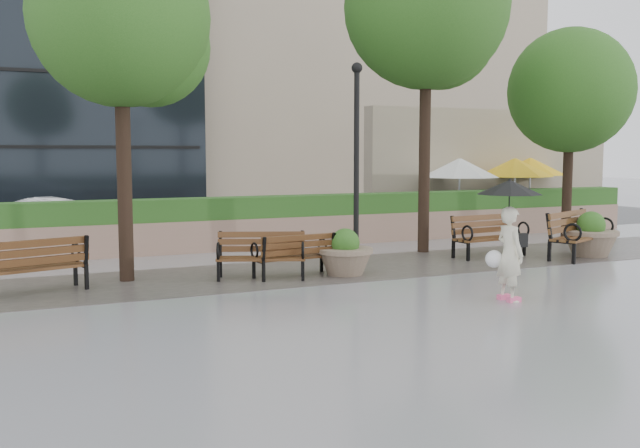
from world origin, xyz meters
name	(u,v)px	position (x,y,z in m)	size (l,w,h in m)	color
ground	(412,294)	(0.00, 0.00, 0.00)	(100.00, 100.00, 0.00)	gray
cobble_strip	(338,269)	(0.00, 3.00, 0.01)	(28.00, 3.20, 0.01)	#383330
hedge_wall	(272,222)	(0.00, 7.00, 0.66)	(24.00, 0.80, 1.35)	#926F5E
cafe_wall	(492,166)	(9.50, 10.00, 2.00)	(10.00, 0.60, 4.00)	tan
cafe_hedge	(521,215)	(9.00, 7.80, 0.45)	(8.00, 0.50, 0.90)	#26531B
asphalt_street	(227,232)	(0.00, 11.00, 0.00)	(40.00, 7.00, 0.00)	black
bldg_stone	(343,6)	(10.00, 23.00, 10.00)	(18.00, 10.00, 20.00)	tan
bench_0	(32,278)	(-6.09, 2.81, 0.30)	(1.97, 1.22, 0.99)	brown
bench_1	(261,266)	(-1.91, 2.52, 0.28)	(1.84, 1.27, 0.92)	brown
bench_2	(294,264)	(-1.22, 2.49, 0.26)	(1.68, 0.79, 0.87)	brown
bench_3	(489,245)	(4.07, 3.09, 0.30)	(1.92, 0.90, 1.00)	brown
bench_4	(578,244)	(5.89, 2.08, 0.33)	(2.20, 1.57, 1.10)	brown
planter_left	(345,257)	(-0.18, 2.29, 0.37)	(1.14, 1.14, 0.96)	#7F6B56
planter_right	(590,239)	(6.38, 2.20, 0.43)	(1.30, 1.30, 1.09)	#7F6B56
lamppost	(356,176)	(0.65, 3.41, 1.97)	(0.28, 0.28, 4.45)	black
tree_0	(128,26)	(-4.20, 3.51, 4.90)	(3.47, 3.38, 6.72)	black
tree_1	(430,14)	(3.26, 4.55, 5.88)	(4.03, 4.03, 8.06)	black
tree_2	(572,95)	(8.78, 5.46, 4.17)	(3.65, 3.58, 6.07)	black
patio_umb_white	(460,168)	(7.03, 8.47, 1.99)	(2.50, 2.50, 2.30)	black
patio_umb_yellow_a	(515,168)	(9.12, 8.31, 1.99)	(2.50, 2.50, 2.30)	black
patio_umb_yellow_b	(530,167)	(10.72, 9.41, 1.99)	(2.50, 2.50, 2.30)	black
car_right	(62,219)	(-4.95, 10.53, 0.62)	(1.32, 3.78, 1.24)	silver
pedestrian	(509,228)	(1.21, -1.10, 1.24)	(1.11, 1.11, 2.03)	beige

